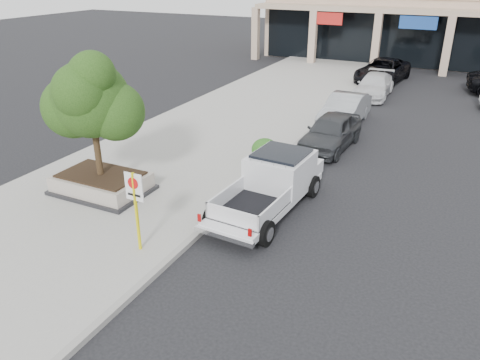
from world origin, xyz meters
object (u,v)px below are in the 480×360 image
object	(u,v)px
curb_car_a	(331,132)
curb_car_c	(374,86)
planter	(102,183)
planter_tree	(97,99)
curb_car_d	(383,71)
curb_car_b	(345,110)
pickup_truck	(267,187)
no_parking_sign	(135,201)

from	to	relation	value
curb_car_a	curb_car_c	world-z (taller)	curb_car_a
planter	curb_car_a	bearing A→B (deg)	54.44
planter_tree	curb_car_d	bearing A→B (deg)	76.75
curb_car_b	curb_car_c	world-z (taller)	curb_car_b
pickup_truck	curb_car_c	world-z (taller)	pickup_truck
planter_tree	curb_car_b	bearing A→B (deg)	65.28
curb_car_c	curb_car_b	bearing A→B (deg)	-92.63
no_parking_sign	curb_car_a	distance (m)	10.72
curb_car_a	planter_tree	bearing A→B (deg)	-121.90
curb_car_a	no_parking_sign	bearing A→B (deg)	-99.17
planter	no_parking_sign	size ratio (longest dim) A/B	1.39
planter	curb_car_d	xyz separation A→B (m)	(5.30, 22.11, 0.31)
planter_tree	curb_car_b	distance (m)	12.92
curb_car_b	curb_car_c	bearing A→B (deg)	90.27
curb_car_a	curb_car_c	distance (m)	9.84
no_parking_sign	pickup_truck	world-z (taller)	no_parking_sign
planter	planter_tree	world-z (taller)	planter_tree
pickup_truck	curb_car_d	bearing A→B (deg)	94.32
planter	curb_car_a	size ratio (longest dim) A/B	0.73
curb_car_c	curb_car_d	size ratio (longest dim) A/B	0.82
pickup_truck	curb_car_b	size ratio (longest dim) A/B	1.22
curb_car_a	curb_car_b	size ratio (longest dim) A/B	0.97
pickup_truck	curb_car_a	size ratio (longest dim) A/B	1.26
curb_car_d	no_parking_sign	bearing A→B (deg)	-87.85
planter_tree	curb_car_d	distance (m)	22.71
planter	curb_car_b	xyz separation A→B (m)	(5.42, 11.64, 0.27)
planter_tree	no_parking_sign	world-z (taller)	planter_tree
curb_car_b	curb_car_c	size ratio (longest dim) A/B	0.98
curb_car_b	curb_car_d	xyz separation A→B (m)	(-0.12, 10.47, 0.04)
pickup_truck	curb_car_a	bearing A→B (deg)	91.95
planter_tree	curb_car_b	size ratio (longest dim) A/B	0.88
planter	no_parking_sign	world-z (taller)	no_parking_sign
no_parking_sign	planter_tree	bearing A→B (deg)	142.29
curb_car_b	curb_car_d	distance (m)	10.47
no_parking_sign	pickup_truck	xyz separation A→B (m)	(2.16, 3.82, -0.76)
no_parking_sign	curb_car_b	size ratio (longest dim) A/B	0.51
planter	pickup_truck	world-z (taller)	pickup_truck
planter_tree	pickup_truck	size ratio (longest dim) A/B	0.72
planter	curb_car_a	xyz separation A→B (m)	(5.75, 8.04, 0.27)
pickup_truck	curb_car_c	size ratio (longest dim) A/B	1.20
pickup_truck	curb_car_a	distance (m)	6.60
planter_tree	pickup_truck	world-z (taller)	planter_tree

